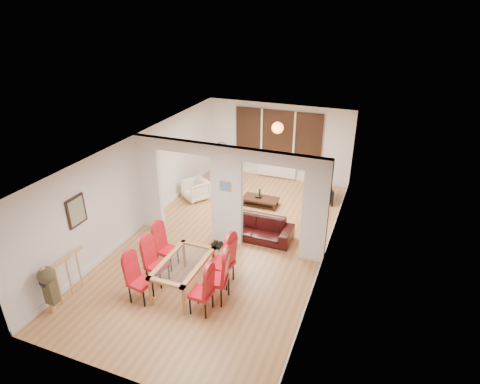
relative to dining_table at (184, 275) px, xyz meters
The scene contains 24 objects.
floor 2.15m from the dining_table, 86.69° to the left, with size 5.00×9.00×0.01m, color #B87D4A.
room_walls 2.32m from the dining_table, 86.69° to the left, with size 5.00×9.00×2.60m, color silver, non-canonical shape.
divider_wall 2.32m from the dining_table, 86.69° to the left, with size 5.00×0.18×2.60m, color white.
bay_window_blinds 6.66m from the dining_table, 88.93° to the left, with size 3.00×0.08×1.80m, color black.
radiator 6.52m from the dining_table, 88.92° to the left, with size 1.40×0.08×0.50m, color white.
pendant_light 5.72m from the dining_table, 85.54° to the left, with size 0.36×0.36×0.36m, color orange.
stair_newel 2.40m from the dining_table, 152.98° to the right, with size 0.40×1.20×1.10m, color tan, non-canonical shape.
wall_poster 2.67m from the dining_table, behind, with size 0.04×0.52×0.67m, color gray.
pillar_photo 2.37m from the dining_table, 86.53° to the left, with size 0.30×0.03×0.25m, color #4C8CD8.
dining_table is the anchor object (origin of this frame).
dining_chair_la 0.92m from the dining_table, 136.38° to the right, with size 0.41×0.41×1.03m, color red, non-canonical shape.
dining_chair_lb 0.67m from the dining_table, behind, with size 0.42×0.42×1.04m, color red, non-canonical shape.
dining_chair_lc 0.97m from the dining_table, 141.36° to the left, with size 0.41×0.41×1.04m, color red, non-canonical shape.
dining_chair_ra 0.82m from the dining_table, 36.52° to the right, with size 0.42×0.42×1.04m, color red, non-canonical shape.
dining_chair_rb 0.81m from the dining_table, ahead, with size 0.47×0.47×1.17m, color red, non-canonical shape.
dining_chair_rc 0.86m from the dining_table, 35.37° to the left, with size 0.47×0.47×1.18m, color red, non-canonical shape.
sofa 2.64m from the dining_table, 74.08° to the left, with size 1.97×0.77×0.57m, color black.
armchair 4.36m from the dining_table, 113.61° to the left, with size 0.68×0.70×0.64m, color silver.
person 4.69m from the dining_table, 103.80° to the left, with size 0.43×0.65×1.79m, color black.
television 5.78m from the dining_table, 68.44° to the left, with size 0.11×0.86×0.49m, color black.
coffee_table 4.34m from the dining_table, 86.20° to the left, with size 1.08×0.54×0.25m, color #341C11, non-canonical shape.
bottle 4.37m from the dining_table, 86.85° to the left, with size 0.07×0.07×0.29m, color #143F19.
bowl 4.36m from the dining_table, 87.32° to the left, with size 0.22×0.22×0.05m, color #341C11.
shoes 1.78m from the dining_table, 90.66° to the left, with size 0.23×0.25×0.10m, color black, non-canonical shape.
Camera 1 is at (3.50, -8.15, 5.66)m, focal length 30.00 mm.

